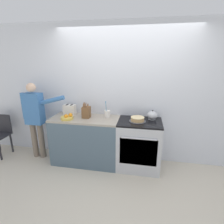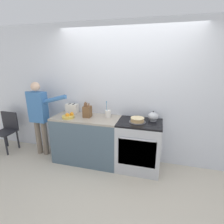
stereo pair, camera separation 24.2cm
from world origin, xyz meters
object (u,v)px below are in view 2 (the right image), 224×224
Objects in this scene: fruit_bowl at (69,116)px; toaster at (72,109)px; stove_range at (139,146)px; tea_kettle at (153,116)px; person_baker at (39,113)px; layer_cake at (137,120)px; utensil_crock at (108,114)px; dining_chair at (7,129)px; knife_block at (87,111)px.

toaster reaches higher than fruit_bowl.
stove_range is at bearing 5.51° from fruit_bowl.
tea_kettle is 0.14× the size of person_baker.
layer_cake is (-0.04, -0.01, 0.49)m from stove_range.
person_baker reaches higher than fruit_bowl.
person_baker is at bearing -179.94° from layer_cake.
dining_chair is at bearing -176.54° from utensil_crock.
knife_block reaches higher than stove_range.
person_baker is at bearing -175.10° from utensil_crock.
tea_kettle is at bearing 31.43° from layer_cake.
utensil_crock is (-0.56, 0.12, 0.03)m from layer_cake.
fruit_bowl is (-1.25, -0.11, -0.00)m from layer_cake.
layer_cake is 1.00× the size of knife_block.
person_baker is (-0.72, 0.11, -0.03)m from fruit_bowl.
tea_kettle is 0.89× the size of toaster.
tea_kettle reaches higher than layer_cake.
stove_range is 0.81m from utensil_crock.
fruit_bowl is 0.92× the size of toaster.
fruit_bowl is at bearing -154.13° from knife_block.
person_baker reaches higher than tea_kettle.
fruit_bowl reaches higher than stove_range.
utensil_crock is at bearing -177.31° from tea_kettle.
toaster reaches higher than stove_range.
knife_block is 1.04m from person_baker.
utensil_crock is 1.26× the size of toaster.
knife_block is 0.94× the size of utensil_crock.
layer_cake reaches higher than dining_chair.
tea_kettle is 0.75× the size of knife_block.
layer_cake is 2.87m from dining_chair.
utensil_crock is at bearing 12.20° from knife_block.
tea_kettle is at bearing 7.35° from person_baker.
dining_chair is (-1.58, 0.10, -0.46)m from fruit_bowl.
utensil_crock is at bearing 18.64° from fruit_bowl.
knife_block is at bearing -167.80° from utensil_crock.
toaster is at bearing 172.23° from layer_cake.
stove_range is at bearing -10.02° from utensil_crock.
knife_block reaches higher than layer_cake.
utensil_crock reaches higher than stove_range.
dining_chair is at bearing -172.40° from toaster.
utensil_crock is at bearing 169.98° from stove_range.
person_baker is (-0.64, -0.18, -0.09)m from toaster.
dining_chair is at bearing -176.74° from tea_kettle.
person_baker is (-1.03, -0.04, -0.10)m from knife_block.
toaster is at bearing 159.68° from knife_block.
layer_cake is 0.19× the size of person_baker.
dining_chair is at bearing -179.63° from layer_cake.
layer_cake is at bearing -7.77° from toaster.
knife_block is 0.42m from toaster.
utensil_crock reaches higher than knife_block.
dining_chair is (-1.50, -0.20, -0.52)m from toaster.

